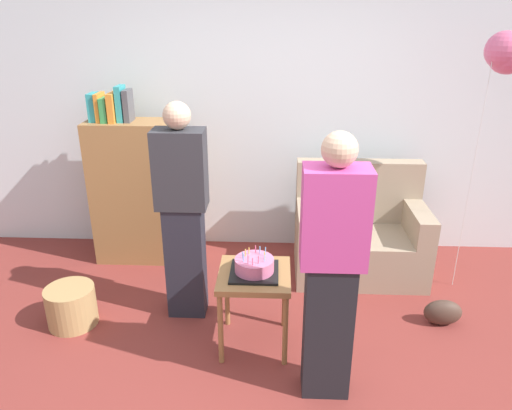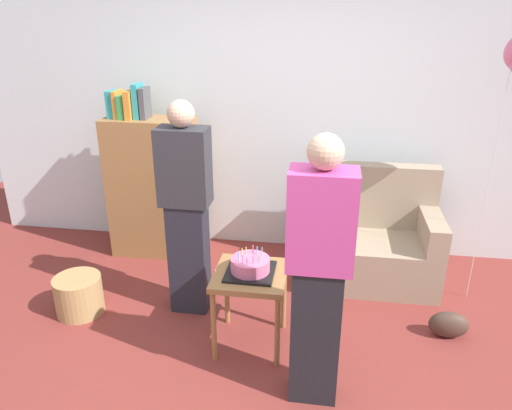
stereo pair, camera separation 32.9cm
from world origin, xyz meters
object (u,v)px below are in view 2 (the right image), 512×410
at_px(person_blowing_candles, 186,210).
at_px(birthday_cake, 250,266).
at_px(side_table, 250,284).
at_px(couch, 370,241).
at_px(person_holding_cake, 319,275).
at_px(handbag, 449,325).
at_px(wicker_basket, 79,295).
at_px(bookshelf, 153,185).

bearing_deg(person_blowing_candles, birthday_cake, -52.61).
relative_size(side_table, birthday_cake, 1.76).
bearing_deg(couch, person_holding_cake, -105.61).
distance_m(couch, handbag, 0.97).
xyz_separation_m(side_table, person_blowing_candles, (-0.53, 0.37, 0.35)).
xyz_separation_m(side_table, wicker_basket, (-1.37, 0.17, -0.33)).
xyz_separation_m(couch, bookshelf, (-1.98, 0.17, 0.34)).
height_order(side_table, person_blowing_candles, person_blowing_candles).
relative_size(bookshelf, birthday_cake, 4.99).
bearing_deg(person_holding_cake, wicker_basket, -27.13).
xyz_separation_m(bookshelf, side_table, (1.12, -1.23, -0.20)).
relative_size(couch, person_blowing_candles, 0.67).
height_order(birthday_cake, person_blowing_candles, person_blowing_candles).
height_order(bookshelf, person_holding_cake, person_holding_cake).
xyz_separation_m(bookshelf, wicker_basket, (-0.25, -1.07, -0.53)).
height_order(person_holding_cake, handbag, person_holding_cake).
height_order(wicker_basket, handbag, wicker_basket).
bearing_deg(side_table, person_holding_cake, -42.79).
relative_size(birthday_cake, person_blowing_candles, 0.20).
bearing_deg(side_table, birthday_cake, 148.15).
xyz_separation_m(person_holding_cake, handbag, (0.94, 0.70, -0.73)).
height_order(birthday_cake, person_holding_cake, person_holding_cake).
relative_size(side_table, person_holding_cake, 0.35).
distance_m(couch, person_blowing_candles, 1.64).
height_order(person_blowing_candles, handbag, person_blowing_candles).
xyz_separation_m(person_blowing_candles, person_holding_cake, (0.98, -0.79, 0.00)).
bearing_deg(handbag, wicker_basket, -177.62).
bearing_deg(person_blowing_candles, wicker_basket, 175.50).
bearing_deg(birthday_cake, couch, 50.91).
xyz_separation_m(bookshelf, birthday_cake, (1.12, -1.23, -0.06)).
height_order(birthday_cake, handbag, birthday_cake).
bearing_deg(wicker_basket, couch, 22.00).
xyz_separation_m(bookshelf, handbag, (2.50, -0.95, -0.58)).
relative_size(bookshelf, person_holding_cake, 0.98).
relative_size(bookshelf, wicker_basket, 4.44).
relative_size(couch, bookshelf, 0.69).
bearing_deg(wicker_basket, side_table, -6.93).
xyz_separation_m(wicker_basket, handbag, (2.75, 0.11, -0.05)).
xyz_separation_m(birthday_cake, wicker_basket, (-1.37, 0.17, -0.46)).
bearing_deg(bookshelf, person_holding_cake, -46.52).
height_order(bookshelf, person_blowing_candles, person_blowing_candles).
height_order(side_table, person_holding_cake, person_holding_cake).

